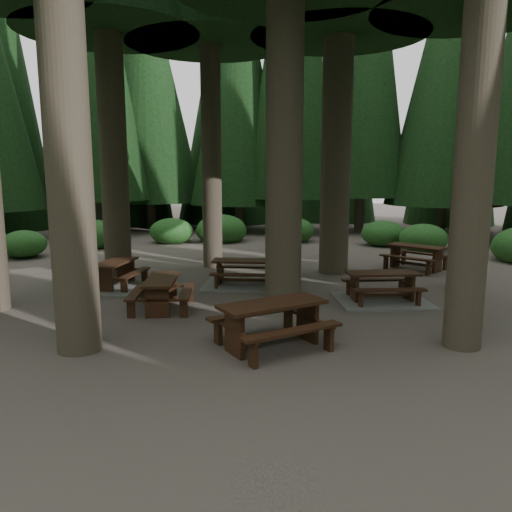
{
  "coord_description": "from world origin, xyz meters",
  "views": [
    {
      "loc": [
        0.71,
        -11.26,
        3.09
      ],
      "look_at": [
        0.15,
        0.6,
        1.1
      ],
      "focal_mm": 35.0,
      "sensor_mm": 36.0,
      "label": 1
    }
  ],
  "objects_px": {
    "picnic_table_c": "(244,277)",
    "picnic_table_d": "(416,254)",
    "picnic_table_b": "(162,289)",
    "picnic_table_e": "(273,318)",
    "picnic_table_f": "(115,279)",
    "picnic_table_a": "(382,292)"
  },
  "relations": [
    {
      "from": "picnic_table_a",
      "to": "picnic_table_e",
      "type": "xyz_separation_m",
      "value": [
        -2.6,
        -3.32,
        0.31
      ]
    },
    {
      "from": "picnic_table_a",
      "to": "picnic_table_b",
      "type": "bearing_deg",
      "value": -176.51
    },
    {
      "from": "picnic_table_a",
      "to": "picnic_table_e",
      "type": "bearing_deg",
      "value": -134.78
    },
    {
      "from": "picnic_table_d",
      "to": "picnic_table_f",
      "type": "distance_m",
      "value": 9.33
    },
    {
      "from": "picnic_table_a",
      "to": "picnic_table_f",
      "type": "xyz_separation_m",
      "value": [
        -6.93,
        1.19,
        -0.01
      ]
    },
    {
      "from": "picnic_table_e",
      "to": "picnic_table_f",
      "type": "xyz_separation_m",
      "value": [
        -4.34,
        4.51,
        -0.31
      ]
    },
    {
      "from": "picnic_table_c",
      "to": "picnic_table_d",
      "type": "bearing_deg",
      "value": 27.62
    },
    {
      "from": "picnic_table_a",
      "to": "picnic_table_e",
      "type": "height_order",
      "value": "picnic_table_e"
    },
    {
      "from": "picnic_table_c",
      "to": "picnic_table_f",
      "type": "xyz_separation_m",
      "value": [
        -3.47,
        -0.38,
        -0.0
      ]
    },
    {
      "from": "picnic_table_a",
      "to": "picnic_table_c",
      "type": "height_order",
      "value": "picnic_table_a"
    },
    {
      "from": "picnic_table_e",
      "to": "picnic_table_f",
      "type": "relative_size",
      "value": 1.04
    },
    {
      "from": "picnic_table_e",
      "to": "picnic_table_f",
      "type": "distance_m",
      "value": 6.26
    },
    {
      "from": "picnic_table_b",
      "to": "picnic_table_d",
      "type": "height_order",
      "value": "picnic_table_d"
    },
    {
      "from": "picnic_table_a",
      "to": "picnic_table_b",
      "type": "distance_m",
      "value": 5.24
    },
    {
      "from": "picnic_table_b",
      "to": "picnic_table_f",
      "type": "xyz_separation_m",
      "value": [
        -1.78,
        2.12,
        -0.25
      ]
    },
    {
      "from": "picnic_table_f",
      "to": "picnic_table_d",
      "type": "bearing_deg",
      "value": -63.79
    },
    {
      "from": "picnic_table_b",
      "to": "picnic_table_e",
      "type": "bearing_deg",
      "value": -137.79
    },
    {
      "from": "picnic_table_c",
      "to": "picnic_table_d",
      "type": "xyz_separation_m",
      "value": [
        5.37,
        2.61,
        0.28
      ]
    },
    {
      "from": "picnic_table_e",
      "to": "picnic_table_f",
      "type": "bearing_deg",
      "value": 100.88
    },
    {
      "from": "picnic_table_d",
      "to": "picnic_table_f",
      "type": "height_order",
      "value": "picnic_table_d"
    },
    {
      "from": "picnic_table_e",
      "to": "picnic_table_b",
      "type": "bearing_deg",
      "value": 103.92
    },
    {
      "from": "picnic_table_c",
      "to": "picnic_table_d",
      "type": "distance_m",
      "value": 5.98
    }
  ]
}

